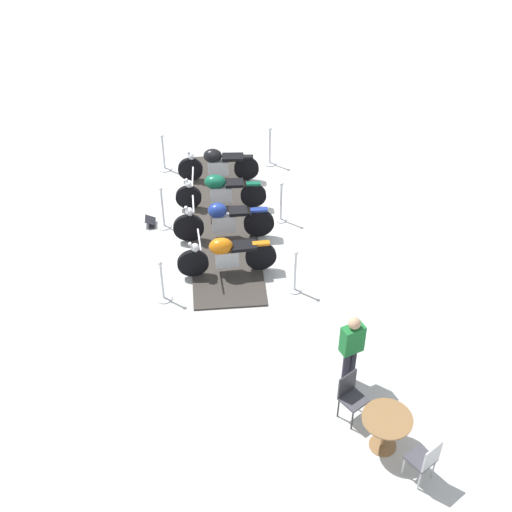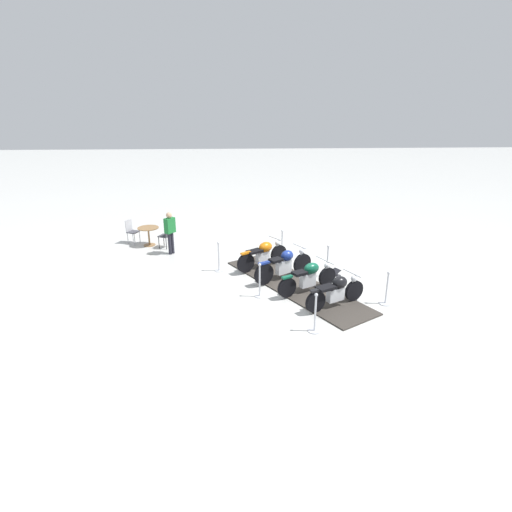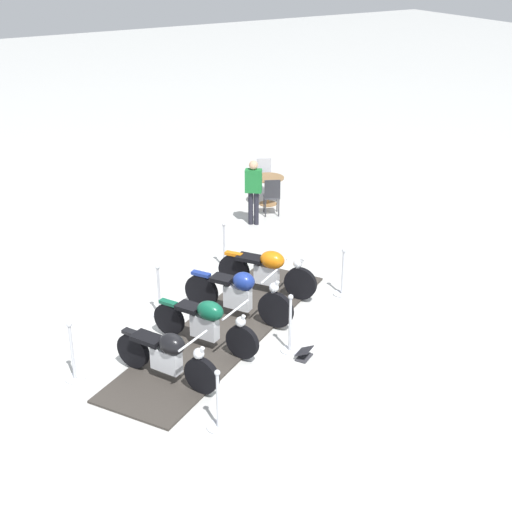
{
  "view_description": "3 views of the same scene",
  "coord_description": "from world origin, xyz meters",
  "px_view_note": "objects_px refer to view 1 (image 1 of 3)",
  "views": [
    {
      "loc": [
        -6.65,
        11.7,
        10.35
      ],
      "look_at": [
        -1.67,
        1.63,
        0.85
      ],
      "focal_mm": 50.78,
      "sensor_mm": 36.0,
      "label": 1
    },
    {
      "loc": [
        -1.83,
        -12.08,
        5.53
      ],
      "look_at": [
        -1.2,
        0.81,
        0.73
      ],
      "focal_mm": 29.5,
      "sensor_mm": 36.0,
      "label": 2
    },
    {
      "loc": [
        10.48,
        -5.46,
        6.86
      ],
      "look_at": [
        -0.76,
        1.16,
        0.97
      ],
      "focal_mm": 52.15,
      "sensor_mm": 36.0,
      "label": 3
    }
  ],
  "objects_px": {
    "motorcycle_copper": "(225,254)",
    "stanchion_right_rear": "(163,288)",
    "stanchion_left_front": "(270,152)",
    "cafe_chair_near_table": "(425,459)",
    "stanchion_right_front": "(164,159)",
    "stanchion_left_mid": "(281,207)",
    "cafe_chair_across_table": "(351,394)",
    "info_placard": "(151,223)",
    "motorcycle_forest": "(219,190)",
    "motorcycle_navy": "(222,220)",
    "stanchion_left_rear": "(295,277)",
    "cafe_table": "(386,425)",
    "motorcycle_black": "(217,164)",
    "bystander_person": "(352,345)",
    "stanchion_right_mid": "(163,214)"
  },
  "relations": [
    {
      "from": "motorcycle_copper",
      "to": "stanchion_right_rear",
      "type": "height_order",
      "value": "motorcycle_copper"
    },
    {
      "from": "stanchion_left_front",
      "to": "cafe_chair_near_table",
      "type": "relative_size",
      "value": 1.09
    },
    {
      "from": "stanchion_right_front",
      "to": "stanchion_left_mid",
      "type": "bearing_deg",
      "value": 169.77
    },
    {
      "from": "cafe_chair_across_table",
      "to": "info_placard",
      "type": "bearing_deg",
      "value": 177.82
    },
    {
      "from": "motorcycle_forest",
      "to": "cafe_chair_near_table",
      "type": "bearing_deg",
      "value": 113.1
    },
    {
      "from": "motorcycle_navy",
      "to": "cafe_chair_near_table",
      "type": "distance_m",
      "value": 7.1
    },
    {
      "from": "stanchion_left_rear",
      "to": "stanchion_left_front",
      "type": "bearing_deg",
      "value": -58.4
    },
    {
      "from": "motorcycle_forest",
      "to": "info_placard",
      "type": "relative_size",
      "value": 4.91
    },
    {
      "from": "stanchion_left_mid",
      "to": "cafe_chair_across_table",
      "type": "xyz_separation_m",
      "value": [
        -3.44,
        4.61,
        0.18
      ]
    },
    {
      "from": "motorcycle_navy",
      "to": "info_placard",
      "type": "xyz_separation_m",
      "value": [
        1.76,
        0.28,
        -0.48
      ]
    },
    {
      "from": "motorcycle_navy",
      "to": "cafe_table",
      "type": "height_order",
      "value": "motorcycle_navy"
    },
    {
      "from": "motorcycle_black",
      "to": "motorcycle_copper",
      "type": "distance_m",
      "value": 3.55
    },
    {
      "from": "cafe_table",
      "to": "motorcycle_copper",
      "type": "bearing_deg",
      "value": -31.33
    },
    {
      "from": "cafe_table",
      "to": "stanchion_left_rear",
      "type": "bearing_deg",
      "value": -44.64
    },
    {
      "from": "cafe_chair_near_table",
      "to": "stanchion_right_front",
      "type": "bearing_deg",
      "value": -10.56
    },
    {
      "from": "motorcycle_forest",
      "to": "stanchion_left_front",
      "type": "height_order",
      "value": "stanchion_left_front"
    },
    {
      "from": "motorcycle_copper",
      "to": "stanchion_left_mid",
      "type": "bearing_deg",
      "value": -131.42
    },
    {
      "from": "motorcycle_black",
      "to": "info_placard",
      "type": "distance_m",
      "value": 2.4
    },
    {
      "from": "cafe_chair_across_table",
      "to": "stanchion_left_mid",
      "type": "bearing_deg",
      "value": 151.46
    },
    {
      "from": "motorcycle_black",
      "to": "cafe_table",
      "type": "xyz_separation_m",
      "value": [
        -6.31,
        5.73,
        0.06
      ]
    },
    {
      "from": "motorcycle_black",
      "to": "bystander_person",
      "type": "height_order",
      "value": "bystander_person"
    },
    {
      "from": "motorcycle_forest",
      "to": "stanchion_right_rear",
      "type": "xyz_separation_m",
      "value": [
        -0.47,
        3.28,
        -0.23
      ]
    },
    {
      "from": "stanchion_right_mid",
      "to": "cafe_chair_across_table",
      "type": "xyz_separation_m",
      "value": [
        -5.76,
        3.18,
        0.2
      ]
    },
    {
      "from": "motorcycle_navy",
      "to": "stanchion_right_mid",
      "type": "bearing_deg",
      "value": -24.4
    },
    {
      "from": "stanchion_right_mid",
      "to": "bystander_person",
      "type": "bearing_deg",
      "value": 155.7
    },
    {
      "from": "stanchion_left_front",
      "to": "cafe_table",
      "type": "relative_size",
      "value": 1.27
    },
    {
      "from": "motorcycle_navy",
      "to": "bystander_person",
      "type": "height_order",
      "value": "bystander_person"
    },
    {
      "from": "stanchion_left_front",
      "to": "bystander_person",
      "type": "relative_size",
      "value": 0.66
    },
    {
      "from": "stanchion_right_rear",
      "to": "bystander_person",
      "type": "xyz_separation_m",
      "value": [
        -4.2,
        0.39,
        0.68
      ]
    },
    {
      "from": "cafe_table",
      "to": "cafe_chair_across_table",
      "type": "xyz_separation_m",
      "value": [
        0.75,
        -0.35,
        -0.01
      ]
    },
    {
      "from": "motorcycle_black",
      "to": "stanchion_right_rear",
      "type": "height_order",
      "value": "stanchion_right_rear"
    },
    {
      "from": "motorcycle_black",
      "to": "cafe_table",
      "type": "height_order",
      "value": "motorcycle_black"
    },
    {
      "from": "motorcycle_navy",
      "to": "stanchion_left_mid",
      "type": "relative_size",
      "value": 1.86
    },
    {
      "from": "motorcycle_forest",
      "to": "motorcycle_navy",
      "type": "distance_m",
      "value": 1.18
    },
    {
      "from": "stanchion_left_mid",
      "to": "info_placard",
      "type": "height_order",
      "value": "stanchion_left_mid"
    },
    {
      "from": "stanchion_right_front",
      "to": "cafe_chair_across_table",
      "type": "bearing_deg",
      "value": 143.26
    },
    {
      "from": "stanchion_left_mid",
      "to": "info_placard",
      "type": "bearing_deg",
      "value": 29.93
    },
    {
      "from": "stanchion_right_rear",
      "to": "stanchion_left_rear",
      "type": "xyz_separation_m",
      "value": [
        -2.32,
        -1.43,
        0.08
      ]
    },
    {
      "from": "stanchion_right_mid",
      "to": "cafe_chair_across_table",
      "type": "relative_size",
      "value": 1.13
    },
    {
      "from": "stanchion_right_rear",
      "to": "stanchion_right_front",
      "type": "height_order",
      "value": "stanchion_right_front"
    },
    {
      "from": "stanchion_left_mid",
      "to": "cafe_chair_across_table",
      "type": "bearing_deg",
      "value": 126.73
    },
    {
      "from": "stanchion_right_mid",
      "to": "stanchion_left_mid",
      "type": "height_order",
      "value": "stanchion_right_mid"
    },
    {
      "from": "motorcycle_forest",
      "to": "stanchion_left_mid",
      "type": "height_order",
      "value": "stanchion_left_mid"
    },
    {
      "from": "stanchion_right_mid",
      "to": "stanchion_left_rear",
      "type": "distance_m",
      "value": 3.66
    },
    {
      "from": "motorcycle_forest",
      "to": "stanchion_right_front",
      "type": "distance_m",
      "value": 2.28
    },
    {
      "from": "motorcycle_black",
      "to": "cafe_chair_near_table",
      "type": "xyz_separation_m",
      "value": [
        -7.06,
        6.07,
        0.05
      ]
    },
    {
      "from": "motorcycle_copper",
      "to": "cafe_chair_near_table",
      "type": "xyz_separation_m",
      "value": [
        -5.2,
        3.05,
        0.02
      ]
    },
    {
      "from": "cafe_chair_near_table",
      "to": "stanchion_right_mid",
      "type": "bearing_deg",
      "value": -3.74
    },
    {
      "from": "motorcycle_forest",
      "to": "stanchion_left_rear",
      "type": "distance_m",
      "value": 3.35
    },
    {
      "from": "motorcycle_copper",
      "to": "motorcycle_black",
      "type": "bearing_deg",
      "value": -93.22
    }
  ]
}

